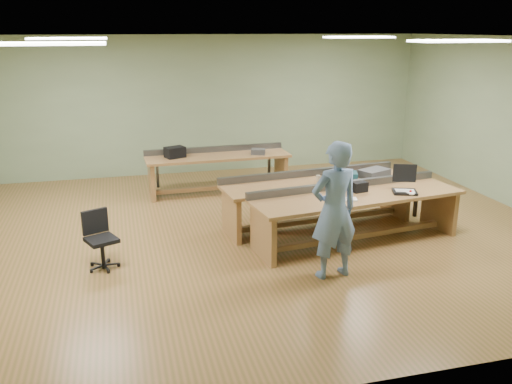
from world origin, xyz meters
TOP-DOWN VIEW (x-y plane):
  - floor at (0.00, 0.00)m, footprint 10.00×10.00m
  - ceiling at (0.00, 0.00)m, footprint 10.00×10.00m
  - wall_back at (0.00, 4.00)m, footprint 10.00×0.04m
  - wall_front at (0.00, -4.00)m, footprint 10.00×0.04m
  - fluor_panels at (0.00, 0.00)m, footprint 6.20×3.50m
  - workbench_front at (1.55, -0.77)m, footprint 3.37×1.30m
  - workbench_mid at (1.25, 0.07)m, footprint 3.26×1.17m
  - workbench_back at (0.02, 2.33)m, footprint 2.82×0.82m
  - person at (0.75, -1.80)m, footprint 0.72×0.53m
  - laptop_base at (2.27, -0.89)m, footprint 0.43×0.39m
  - laptop_screen at (2.32, -0.76)m, footprint 0.33×0.14m
  - keyboard at (1.20, -0.98)m, footprint 0.49×0.27m
  - trackball_mouse at (2.31, -1.00)m, footprint 0.18×0.19m
  - camera_bag at (1.64, -0.65)m, footprint 0.25×0.18m
  - task_chair at (-2.18, -0.77)m, footprint 0.56×0.56m
  - parts_bin_teal at (1.72, 0.04)m, footprint 0.42×0.36m
  - parts_bin_grey at (2.24, 0.06)m, footprint 0.57×0.48m
  - mug at (1.40, 0.15)m, footprint 0.15×0.15m
  - drinks_can at (1.21, -0.01)m, footprint 0.08×0.08m
  - storage_box_back at (-0.81, 2.32)m, footprint 0.43×0.36m
  - tray_back at (0.80, 2.18)m, footprint 0.32×0.28m

SIDE VIEW (x-z plane):
  - floor at x=0.00m, z-range 0.00..0.00m
  - task_chair at x=-2.18m, z-range -0.11..0.69m
  - workbench_back at x=0.02m, z-range 0.12..0.98m
  - workbench_mid at x=1.25m, z-range 0.13..0.99m
  - workbench_front at x=1.55m, z-range 0.14..1.00m
  - keyboard at x=1.20m, z-range 0.75..0.78m
  - laptop_base at x=2.27m, z-range 0.75..0.79m
  - trackball_mouse at x=2.31m, z-range 0.75..0.81m
  - mug at x=1.40m, z-range 0.75..0.84m
  - tray_back at x=0.80m, z-range 0.75..0.86m
  - drinks_can at x=1.21m, z-range 0.75..0.87m
  - parts_bin_teal at x=1.72m, z-range 0.75..0.87m
  - parts_bin_grey at x=2.24m, z-range 0.75..0.88m
  - camera_bag at x=1.64m, z-range 0.75..0.90m
  - storage_box_back at x=-0.81m, z-range 0.75..0.96m
  - person at x=0.75m, z-range 0.00..1.81m
  - laptop_screen at x=2.32m, z-range 0.89..1.16m
  - wall_back at x=0.00m, z-range 0.00..3.00m
  - wall_front at x=0.00m, z-range 0.00..3.00m
  - fluor_panels at x=0.00m, z-range 2.96..2.99m
  - ceiling at x=0.00m, z-range 3.00..3.00m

